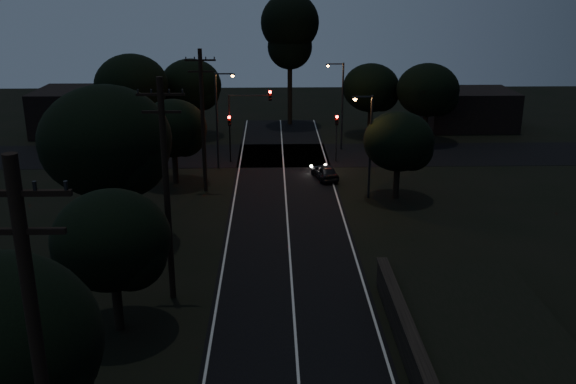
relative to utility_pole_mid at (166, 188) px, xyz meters
name	(u,v)px	position (x,y,z in m)	size (l,w,h in m)	color
road_surface	(286,193)	(6.00, 16.12, -5.73)	(60.00, 70.00, 0.03)	black
utility_pole_mid	(166,188)	(0.00, 0.00, 0.00)	(2.20, 0.30, 11.00)	black
utility_pole_far	(203,119)	(0.00, 17.00, -0.25)	(2.20, 0.30, 10.50)	black
tree_left_b	(115,243)	(-1.82, -3.10, -1.47)	(5.18, 5.18, 6.59)	black
tree_left_c	(110,144)	(-4.23, 6.85, 0.44)	(7.56, 7.56, 9.55)	black
tree_left_d	(175,130)	(-2.32, 18.90, -1.49)	(5.18, 5.18, 6.57)	black
tree_far_nw	(193,87)	(-2.78, 34.88, -0.75)	(6.08, 6.08, 7.71)	black
tree_far_w	(134,87)	(-7.76, 30.86, -0.12)	(6.78, 6.78, 8.64)	black
tree_far_ne	(373,89)	(15.20, 34.89, -1.09)	(5.69, 5.69, 7.19)	black
tree_far_e	(430,91)	(20.21, 31.88, -0.83)	(5.97, 5.97, 7.57)	black
tree_right_a	(401,143)	(14.18, 14.90, -1.62)	(5.00, 5.00, 6.35)	black
tall_pine	(290,31)	(7.00, 40.00, 4.24)	(6.10, 6.10, 13.85)	black
building_left	(88,111)	(-14.00, 37.00, -3.54)	(10.00, 8.00, 4.40)	black
building_right	(469,109)	(26.00, 38.00, -3.74)	(9.00, 7.00, 4.00)	black
signal_left	(230,130)	(1.40, 24.99, -2.90)	(0.28, 0.35, 4.10)	black
signal_right	(337,129)	(10.60, 24.99, -2.90)	(0.28, 0.35, 4.10)	black
signal_mast	(249,112)	(3.09, 24.99, -1.40)	(3.70, 0.35, 6.25)	black
streetlight_a	(219,114)	(0.69, 23.00, -1.10)	(1.66, 0.26, 8.00)	black
streetlight_b	(340,100)	(11.31, 29.00, -1.10)	(1.66, 0.26, 8.00)	black
streetlight_c	(368,140)	(11.83, 15.00, -1.39)	(1.46, 0.26, 7.50)	black
car	(325,172)	(9.20, 19.68, -5.13)	(1.44, 3.59, 1.22)	black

